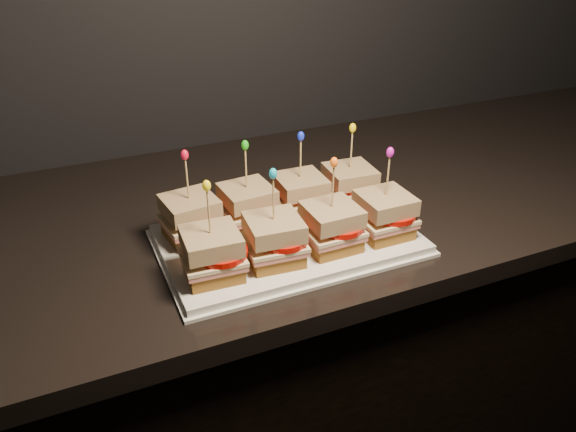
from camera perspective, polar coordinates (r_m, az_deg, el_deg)
name	(u,v)px	position (r m, az deg, el deg)	size (l,w,h in m)	color
cabinet	(341,356)	(1.42, 5.43, -14.01)	(2.23, 0.65, 0.86)	black
granite_slab	(351,193)	(1.16, 6.45, 2.33)	(2.27, 0.69, 0.04)	black
platter	(288,240)	(0.94, 0.00, -2.44)	(0.41, 0.26, 0.02)	white
platter_rim	(288,243)	(0.95, 0.00, -2.75)	(0.43, 0.27, 0.01)	white
sandwich_0_bread_bot	(192,231)	(0.94, -9.72, -1.54)	(0.08, 0.08, 0.02)	brown
sandwich_0_ham	(191,223)	(0.93, -9.79, -0.75)	(0.09, 0.08, 0.01)	#C96C65
sandwich_0_cheese	(191,220)	(0.93, -9.83, -0.37)	(0.09, 0.09, 0.01)	beige
sandwich_0_tomato	(199,216)	(0.92, -9.05, 0.01)	(0.08, 0.08, 0.01)	red
sandwich_0_bread_top	(190,206)	(0.92, -9.96, 1.03)	(0.08, 0.08, 0.03)	#58320D
sandwich_0_pick	(187,181)	(0.90, -10.20, 3.49)	(0.00, 0.00, 0.09)	tan
sandwich_0_frill	(185,155)	(0.88, -10.45, 6.13)	(0.01, 0.01, 0.02)	red
sandwich_1_bread_bot	(248,220)	(0.96, -4.09, -0.36)	(0.08, 0.08, 0.02)	brown
sandwich_1_ham	(248,212)	(0.96, -4.12, 0.43)	(0.09, 0.08, 0.01)	#C96C65
sandwich_1_cheese	(248,208)	(0.95, -4.13, 0.79)	(0.09, 0.09, 0.01)	beige
sandwich_1_tomato	(255,205)	(0.95, -3.34, 1.17)	(0.08, 0.08, 0.01)	red
sandwich_1_bread_top	(247,195)	(0.94, -4.19, 2.17)	(0.08, 0.08, 0.03)	#58320D
sandwich_1_pick	(246,171)	(0.92, -4.28, 4.60)	(0.00, 0.00, 0.09)	tan
sandwich_1_frill	(245,145)	(0.90, -4.39, 7.19)	(0.01, 0.01, 0.02)	#1EA614
sandwich_2_bread_bot	(300,209)	(1.00, 1.23, 0.76)	(0.08, 0.08, 0.02)	brown
sandwich_2_ham	(300,201)	(0.99, 1.24, 1.53)	(0.09, 0.08, 0.01)	#C96C65
sandwich_2_cheese	(300,198)	(0.99, 1.24, 1.89)	(0.09, 0.09, 0.01)	beige
sandwich_2_tomato	(308,194)	(0.98, 2.03, 2.26)	(0.08, 0.08, 0.01)	red
sandwich_2_bread_top	(300,184)	(0.97, 1.26, 3.23)	(0.08, 0.08, 0.03)	#58320D
sandwich_2_pick	(301,161)	(0.96, 1.28, 5.59)	(0.00, 0.00, 0.09)	tan
sandwich_2_frill	(301,136)	(0.94, 1.31, 8.11)	(0.01, 0.01, 0.02)	#1527D3
sandwich_3_bread_bot	(349,198)	(1.04, 6.17, 1.79)	(0.08, 0.08, 0.02)	brown
sandwich_3_ham	(349,191)	(1.03, 6.21, 2.54)	(0.09, 0.08, 0.01)	#C96C65
sandwich_3_cheese	(349,188)	(1.03, 6.23, 2.88)	(0.09, 0.09, 0.01)	beige
sandwich_3_tomato	(357,184)	(1.02, 7.00, 3.24)	(0.08, 0.08, 0.01)	red
sandwich_3_bread_top	(350,175)	(1.02, 6.31, 4.19)	(0.08, 0.08, 0.03)	#58320D
sandwich_3_pick	(351,152)	(1.00, 6.44, 6.47)	(0.00, 0.00, 0.09)	tan
sandwich_3_frill	(353,128)	(0.98, 6.59, 8.89)	(0.01, 0.01, 0.02)	yellow
sandwich_4_bread_bot	(213,268)	(0.84, -7.62, -5.29)	(0.08, 0.08, 0.02)	brown
sandwich_4_ham	(212,260)	(0.84, -7.68, -4.44)	(0.09, 0.08, 0.01)	#C96C65
sandwich_4_cheese	(212,256)	(0.83, -7.71, -4.04)	(0.09, 0.09, 0.01)	beige
sandwich_4_tomato	(221,252)	(0.83, -6.83, -3.64)	(0.08, 0.08, 0.01)	red
sandwich_4_bread_top	(211,241)	(0.82, -7.83, -2.53)	(0.08, 0.08, 0.03)	#58320D
sandwich_4_pick	(209,214)	(0.80, -8.04, 0.15)	(0.00, 0.00, 0.09)	tan
sandwich_4_frill	(207,186)	(0.78, -8.27, 3.06)	(0.01, 0.01, 0.02)	yellow
sandwich_5_bread_bot	(274,254)	(0.87, -1.41, -3.86)	(0.08, 0.08, 0.02)	brown
sandwich_5_ham	(274,246)	(0.86, -1.42, -3.03)	(0.09, 0.08, 0.01)	#C96C65
sandwich_5_cheese	(274,242)	(0.86, -1.43, -2.63)	(0.09, 0.09, 0.01)	beige
sandwich_5_tomato	(283,238)	(0.85, -0.53, -2.23)	(0.08, 0.08, 0.01)	red
sandwich_5_bread_top	(274,227)	(0.84, -1.45, -1.14)	(0.08, 0.08, 0.03)	#58320D
sandwich_5_pick	(273,201)	(0.82, -1.49, 1.49)	(0.00, 0.00, 0.09)	tan
sandwich_5_frill	(273,174)	(0.80, -1.53, 4.33)	(0.01, 0.01, 0.02)	#14A0BC
sandwich_6_bread_bot	(331,240)	(0.91, 4.36, -2.49)	(0.08, 0.08, 0.02)	brown
sandwich_6_ham	(331,232)	(0.90, 4.39, -1.68)	(0.09, 0.08, 0.01)	#C96C65
sandwich_6_cheese	(331,229)	(0.89, 4.41, -1.29)	(0.09, 0.09, 0.01)	beige
sandwich_6_tomato	(340,225)	(0.89, 5.29, -0.89)	(0.08, 0.08, 0.01)	red
sandwich_6_bread_top	(332,214)	(0.88, 4.47, 0.15)	(0.08, 0.08, 0.03)	#58320D
sandwich_6_pick	(333,189)	(0.86, 4.58, 2.70)	(0.00, 0.00, 0.09)	tan
sandwich_6_frill	(334,162)	(0.84, 4.70, 5.45)	(0.01, 0.01, 0.02)	orange
sandwich_7_bread_bot	(383,228)	(0.95, 9.62, -1.21)	(0.08, 0.08, 0.02)	brown
sandwich_7_ham	(384,220)	(0.94, 9.70, -0.43)	(0.09, 0.08, 0.01)	#C96C65
sandwich_7_cheese	(384,217)	(0.94, 9.73, -0.05)	(0.09, 0.09, 0.01)	beige
sandwich_7_tomato	(393,213)	(0.94, 10.58, 0.33)	(0.08, 0.08, 0.01)	red
sandwich_7_bread_top	(385,203)	(0.93, 9.86, 1.34)	(0.08, 0.08, 0.03)	#58320D
sandwich_7_pick	(388,178)	(0.91, 10.09, 3.78)	(0.00, 0.00, 0.09)	tan
sandwich_7_frill	(390,152)	(0.89, 10.34, 6.40)	(0.01, 0.01, 0.02)	#CD15B8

